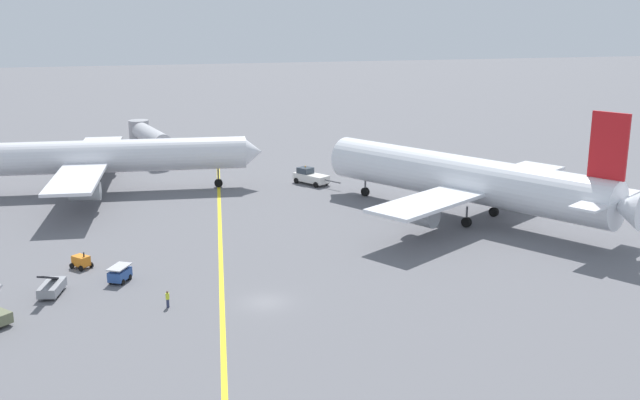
{
  "coord_description": "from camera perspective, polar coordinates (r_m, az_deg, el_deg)",
  "views": [
    {
      "loc": [
        -10.79,
        -67.02,
        28.02
      ],
      "look_at": [
        10.69,
        21.9,
        4.0
      ],
      "focal_mm": 42.05,
      "sensor_mm": 36.0,
      "label": 1
    }
  ],
  "objects": [
    {
      "name": "ground_crew_ramp_agent_by_cones",
      "position": [
        73.18,
        -11.52,
        -7.38
      ],
      "size": [
        0.36,
        0.36,
        1.66
      ],
      "color": "#2D3351",
      "rests_on": "ground"
    },
    {
      "name": "gse_gpu_cart_small",
      "position": [
        86.06,
        -17.72,
        -4.46
      ],
      "size": [
        2.6,
        2.63,
        1.9
      ],
      "color": "orange",
      "rests_on": "ground"
    },
    {
      "name": "pushback_tug",
      "position": [
        119.95,
        -0.74,
        1.79
      ],
      "size": [
        6.21,
        8.32,
        2.84
      ],
      "color": "white",
      "rests_on": "ground"
    },
    {
      "name": "airliner_at_gate_left",
      "position": [
        119.11,
        -16.49,
        3.14
      ],
      "size": [
        49.13,
        42.37,
        16.85
      ],
      "color": "silver",
      "rests_on": "ground"
    },
    {
      "name": "ground_plane",
      "position": [
        73.44,
        -4.14,
        -7.76
      ],
      "size": [
        600.0,
        600.0,
        0.0
      ],
      "primitive_type": "plane",
      "color": "slate"
    },
    {
      "name": "taxiway_stripe",
      "position": [
        82.31,
        -7.54,
        -5.32
      ],
      "size": [
        12.5,
        119.45,
        0.01
      ],
      "primitive_type": "cube",
      "rotation": [
        0.0,
        0.0,
        -0.1
      ],
      "color": "yellow",
      "rests_on": "ground"
    },
    {
      "name": "gse_belt_loader_portside",
      "position": [
        79.3,
        -19.75,
        -6.25
      ],
      "size": [
        2.57,
        5.07,
        3.02
      ],
      "color": "gray",
      "rests_on": "ground"
    },
    {
      "name": "airliner_being_pushed",
      "position": [
        101.74,
        10.94,
        1.57
      ],
      "size": [
        35.8,
        42.68,
        16.15
      ],
      "color": "white",
      "rests_on": "ground"
    },
    {
      "name": "jet_bridge",
      "position": [
        143.7,
        -12.98,
        4.88
      ],
      "size": [
        7.53,
        18.96,
        6.19
      ],
      "color": "#B7B7BC",
      "rests_on": "ground"
    },
    {
      "name": "gse_baggage_cart_trailing",
      "position": [
        80.79,
        -14.99,
        -5.45
      ],
      "size": [
        2.67,
        3.15,
        1.71
      ],
      "color": "#2D5199",
      "rests_on": "ground"
    }
  ]
}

